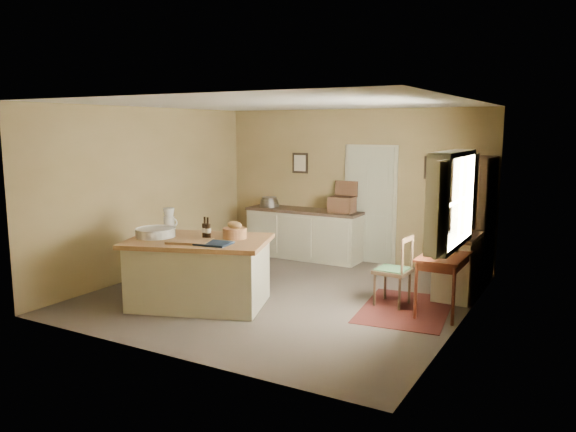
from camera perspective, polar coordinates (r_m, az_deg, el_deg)
name	(u,v)px	position (r m, az deg, el deg)	size (l,w,h in m)	color
ground	(283,294)	(8.16, -0.52, -7.96)	(5.00, 5.00, 0.00)	#62554B
wall_back	(352,186)	(10.10, 6.56, 3.09)	(5.00, 0.10, 2.70)	#9A8254
wall_front	(161,229)	(5.86, -12.80, -1.34)	(5.00, 0.10, 2.70)	#9A8254
wall_left	(149,192)	(9.36, -13.94, 2.42)	(0.10, 5.00, 2.70)	#9A8254
wall_right	(465,215)	(6.98, 17.55, 0.10)	(0.10, 5.00, 2.70)	#9A8254
ceiling	(283,104)	(7.81, -0.55, 11.35)	(5.00, 5.00, 0.00)	silver
door	(370,203)	(9.98, 8.31, 1.28)	(0.97, 0.06, 2.11)	#B5B697
framed_prints	(363,165)	(9.97, 7.61, 5.13)	(2.82, 0.02, 0.38)	black
window	(455,200)	(6.78, 16.65, 1.59)	(0.25, 1.99, 1.12)	beige
work_island	(199,270)	(7.67, -9.08, -5.44)	(2.13, 1.74, 1.20)	beige
sideboard	(305,232)	(10.29, 1.70, -1.63)	(2.17, 0.62, 1.18)	beige
rug	(405,309)	(7.66, 11.83, -9.25)	(1.10, 1.60, 0.01)	#4F1D19
writing_desk	(444,263)	(7.46, 15.53, -4.59)	(0.54, 0.89, 0.82)	#3D170D
desk_chair	(393,271)	(7.69, 10.58, -5.54)	(0.44, 0.44, 0.94)	#322216
right_cabinet	(458,265)	(8.31, 16.86, -4.77)	(0.53, 0.95, 0.99)	beige
shelving_unit	(482,221)	(9.01, 19.15, -0.50)	(0.33, 0.88, 1.95)	#322216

